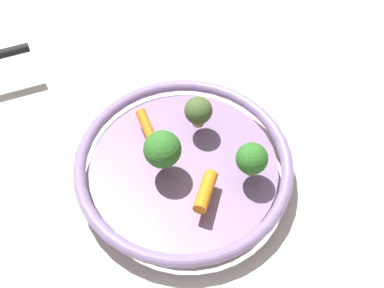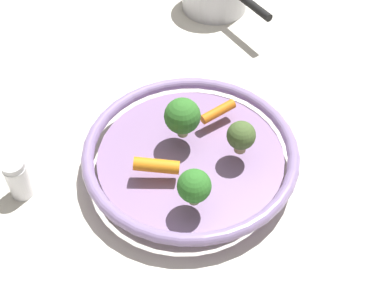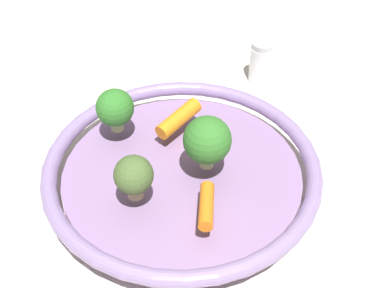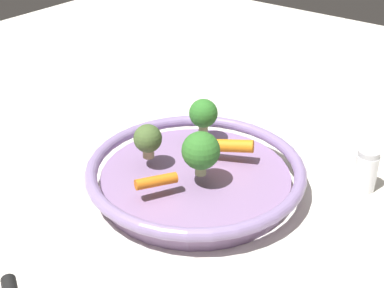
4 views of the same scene
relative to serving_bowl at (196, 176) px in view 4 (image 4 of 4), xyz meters
name	(u,v)px [view 4 (image 4 of 4)]	position (x,y,z in m)	size (l,w,h in m)	color
ground_plane	(196,190)	(0.00, 0.00, -0.03)	(1.97, 1.97, 0.00)	silver
serving_bowl	(196,176)	(0.00, 0.00, 0.00)	(0.34, 0.34, 0.05)	#8E709E
baby_carrot_near_rim	(156,181)	(0.08, -0.01, 0.03)	(0.02, 0.02, 0.06)	orange
baby_carrot_left	(232,146)	(-0.06, 0.02, 0.03)	(0.02, 0.02, 0.07)	orange
broccoli_floret_mid	(203,114)	(-0.09, -0.05, 0.06)	(0.05, 0.05, 0.06)	#96AA66
broccoli_floret_small	(201,151)	(0.02, 0.02, 0.06)	(0.06, 0.06, 0.07)	#98A966
broccoli_floret_large	(148,139)	(0.03, -0.07, 0.05)	(0.04, 0.04, 0.05)	tan
salt_shaker	(366,170)	(-0.16, 0.20, 0.01)	(0.04, 0.04, 0.07)	white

